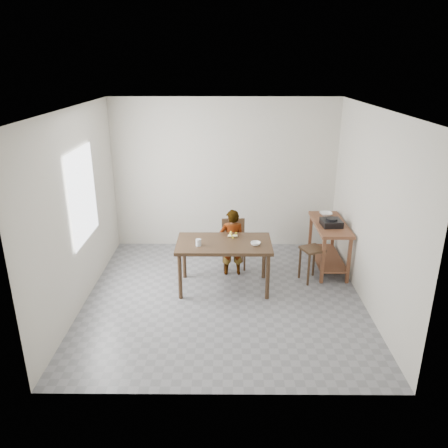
{
  "coord_description": "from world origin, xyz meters",
  "views": [
    {
      "loc": [
        0.04,
        -5.63,
        3.24
      ],
      "look_at": [
        0.0,
        0.4,
        1.0
      ],
      "focal_mm": 35.0,
      "sensor_mm": 36.0,
      "label": 1
    }
  ],
  "objects_px": {
    "child": "(232,242)",
    "dining_table": "(224,265)",
    "prep_counter": "(328,246)",
    "stool": "(311,264)",
    "dining_chair": "(234,245)"
  },
  "relations": [
    {
      "from": "dining_chair",
      "to": "child",
      "type": "bearing_deg",
      "value": -101.38
    },
    {
      "from": "dining_table",
      "to": "dining_chair",
      "type": "bearing_deg",
      "value": 77.74
    },
    {
      "from": "stool",
      "to": "dining_table",
      "type": "bearing_deg",
      "value": -169.67
    },
    {
      "from": "prep_counter",
      "to": "dining_chair",
      "type": "xyz_separation_m",
      "value": [
        -1.56,
        0.03,
        -0.0
      ]
    },
    {
      "from": "prep_counter",
      "to": "child",
      "type": "xyz_separation_m",
      "value": [
        -1.6,
        -0.23,
        0.15
      ]
    },
    {
      "from": "dining_table",
      "to": "stool",
      "type": "height_order",
      "value": "dining_table"
    },
    {
      "from": "stool",
      "to": "prep_counter",
      "type": "bearing_deg",
      "value": 51.89
    },
    {
      "from": "dining_chair",
      "to": "stool",
      "type": "bearing_deg",
      "value": -25.75
    },
    {
      "from": "child",
      "to": "dining_chair",
      "type": "relative_size",
      "value": 1.38
    },
    {
      "from": "child",
      "to": "dining_table",
      "type": "bearing_deg",
      "value": 69.9
    },
    {
      "from": "dining_table",
      "to": "prep_counter",
      "type": "relative_size",
      "value": 1.17
    },
    {
      "from": "dining_chair",
      "to": "prep_counter",
      "type": "bearing_deg",
      "value": -5.1
    },
    {
      "from": "dining_table",
      "to": "child",
      "type": "bearing_deg",
      "value": 75.17
    },
    {
      "from": "dining_table",
      "to": "dining_chair",
      "type": "distance_m",
      "value": 0.75
    },
    {
      "from": "prep_counter",
      "to": "child",
      "type": "distance_m",
      "value": 1.62
    }
  ]
}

